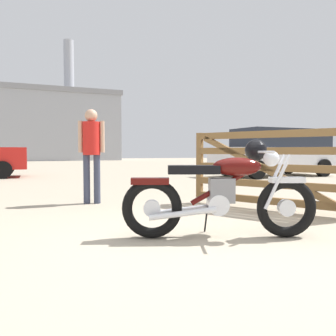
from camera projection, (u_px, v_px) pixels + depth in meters
ground_plane at (214, 244)px, 3.30m from camera, size 80.00×80.00×0.00m
vintage_motorcycle at (224, 192)px, 3.56m from camera, size 2.02×0.78×1.07m
timber_gate at (282, 166)px, 5.06m from camera, size 1.55×2.17×1.60m
bystander at (91, 146)px, 5.85m from camera, size 0.45×0.30×1.66m
white_estate_far at (277, 151)px, 12.33m from camera, size 4.85×2.32×1.74m
industrial_building at (27, 127)px, 36.09m from camera, size 19.14×13.51×13.36m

